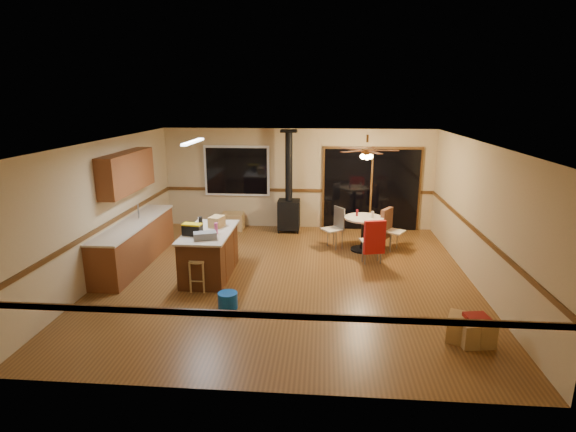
# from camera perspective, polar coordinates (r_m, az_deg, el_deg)

# --- Properties ---
(floor) EXTENTS (7.00, 7.00, 0.00)m
(floor) POSITION_cam_1_polar(r_m,az_deg,el_deg) (8.77, -0.16, -7.79)
(floor) COLOR brown
(floor) RESTS_ON ground
(ceiling) EXTENTS (7.00, 7.00, 0.00)m
(ceiling) POSITION_cam_1_polar(r_m,az_deg,el_deg) (8.12, -0.17, 9.38)
(ceiling) COLOR silver
(ceiling) RESTS_ON ground
(wall_back) EXTENTS (7.00, 0.00, 7.00)m
(wall_back) POSITION_cam_1_polar(r_m,az_deg,el_deg) (11.76, 1.25, 4.73)
(wall_back) COLOR tan
(wall_back) RESTS_ON ground
(wall_front) EXTENTS (7.00, 0.00, 7.00)m
(wall_front) POSITION_cam_1_polar(r_m,az_deg,el_deg) (5.06, -3.50, -9.49)
(wall_front) COLOR tan
(wall_front) RESTS_ON ground
(wall_left) EXTENTS (0.00, 7.00, 7.00)m
(wall_left) POSITION_cam_1_polar(r_m,az_deg,el_deg) (9.31, -22.17, 0.86)
(wall_left) COLOR tan
(wall_left) RESTS_ON ground
(wall_right) EXTENTS (0.00, 7.00, 7.00)m
(wall_right) POSITION_cam_1_polar(r_m,az_deg,el_deg) (8.79, 23.21, -0.03)
(wall_right) COLOR tan
(wall_right) RESTS_ON ground
(chair_rail) EXTENTS (7.00, 7.00, 0.08)m
(chair_rail) POSITION_cam_1_polar(r_m,az_deg,el_deg) (8.43, -0.16, -1.51)
(chair_rail) COLOR #4D2E13
(chair_rail) RESTS_ON ground
(window) EXTENTS (1.72, 0.10, 1.32)m
(window) POSITION_cam_1_polar(r_m,az_deg,el_deg) (11.88, -6.52, 5.71)
(window) COLOR black
(window) RESTS_ON ground
(sliding_door) EXTENTS (2.52, 0.10, 2.10)m
(sliding_door) POSITION_cam_1_polar(r_m,az_deg,el_deg) (11.81, 10.49, 3.28)
(sliding_door) COLOR black
(sliding_door) RESTS_ON ground
(lower_cabinets) EXTENTS (0.60, 3.00, 0.86)m
(lower_cabinets) POSITION_cam_1_polar(r_m,az_deg,el_deg) (9.85, -18.83, -3.36)
(lower_cabinets) COLOR brown
(lower_cabinets) RESTS_ON ground
(countertop) EXTENTS (0.64, 3.04, 0.04)m
(countertop) POSITION_cam_1_polar(r_m,az_deg,el_deg) (9.72, -19.05, -0.84)
(countertop) COLOR #C6B49A
(countertop) RESTS_ON lower_cabinets
(upper_cabinets) EXTENTS (0.35, 2.00, 0.80)m
(upper_cabinets) POSITION_cam_1_polar(r_m,az_deg,el_deg) (9.74, -19.78, 5.28)
(upper_cabinets) COLOR brown
(upper_cabinets) RESTS_ON ground
(kitchen_island) EXTENTS (0.88, 1.68, 0.90)m
(kitchen_island) POSITION_cam_1_polar(r_m,az_deg,el_deg) (8.85, -9.92, -4.66)
(kitchen_island) COLOR #4B2612
(kitchen_island) RESTS_ON ground
(wood_stove) EXTENTS (0.55, 0.50, 2.52)m
(wood_stove) POSITION_cam_1_polar(r_m,az_deg,el_deg) (11.46, 0.11, 1.53)
(wood_stove) COLOR black
(wood_stove) RESTS_ON ground
(ceiling_fan) EXTENTS (0.24, 0.24, 0.55)m
(ceiling_fan) POSITION_cam_1_polar(r_m,az_deg,el_deg) (9.88, 9.99, 7.89)
(ceiling_fan) COLOR brown
(ceiling_fan) RESTS_ON ceiling
(fluorescent_strip) EXTENTS (0.10, 1.20, 0.04)m
(fluorescent_strip) POSITION_cam_1_polar(r_m,az_deg,el_deg) (8.75, -11.98, 9.20)
(fluorescent_strip) COLOR white
(fluorescent_strip) RESTS_ON ceiling
(toolbox_grey) EXTENTS (0.46, 0.34, 0.13)m
(toolbox_grey) POSITION_cam_1_polar(r_m,az_deg,el_deg) (8.23, -10.49, -2.46)
(toolbox_grey) COLOR slate
(toolbox_grey) RESTS_ON kitchen_island
(toolbox_black) EXTENTS (0.37, 0.23, 0.19)m
(toolbox_black) POSITION_cam_1_polar(r_m,az_deg,el_deg) (8.49, -12.05, -1.76)
(toolbox_black) COLOR black
(toolbox_black) RESTS_ON kitchen_island
(toolbox_yellow_lid) EXTENTS (0.38, 0.24, 0.03)m
(toolbox_yellow_lid) POSITION_cam_1_polar(r_m,az_deg,el_deg) (8.46, -12.09, -1.04)
(toolbox_yellow_lid) COLOR gold
(toolbox_yellow_lid) RESTS_ON toolbox_black
(box_on_island) EXTENTS (0.31, 0.36, 0.21)m
(box_on_island) POSITION_cam_1_polar(r_m,az_deg,el_deg) (8.94, -9.03, -0.71)
(box_on_island) COLOR #A58049
(box_on_island) RESTS_ON kitchen_island
(bottle_dark) EXTENTS (0.08, 0.08, 0.26)m
(bottle_dark) POSITION_cam_1_polar(r_m,az_deg,el_deg) (8.78, -11.02, -0.93)
(bottle_dark) COLOR black
(bottle_dark) RESTS_ON kitchen_island
(bottle_pink) EXTENTS (0.08, 0.08, 0.21)m
(bottle_pink) POSITION_cam_1_polar(r_m,az_deg,el_deg) (8.48, -9.12, -1.56)
(bottle_pink) COLOR #D84C8C
(bottle_pink) RESTS_ON kitchen_island
(bottle_white) EXTENTS (0.07, 0.07, 0.18)m
(bottle_white) POSITION_cam_1_polar(r_m,az_deg,el_deg) (9.03, -11.17, -0.74)
(bottle_white) COLOR white
(bottle_white) RESTS_ON kitchen_island
(bar_stool) EXTENTS (0.40, 0.40, 0.60)m
(bar_stool) POSITION_cam_1_polar(r_m,az_deg,el_deg) (8.27, -11.29, -7.32)
(bar_stool) COLOR tan
(bar_stool) RESTS_ON floor
(blue_bucket) EXTENTS (0.42, 0.42, 0.27)m
(blue_bucket) POSITION_cam_1_polar(r_m,az_deg,el_deg) (7.59, -7.65, -10.58)
(blue_bucket) COLOR #0C4AAA
(blue_bucket) RESTS_ON floor
(dining_table) EXTENTS (0.87, 0.87, 0.78)m
(dining_table) POSITION_cam_1_polar(r_m,az_deg,el_deg) (10.22, 9.56, -1.50)
(dining_table) COLOR black
(dining_table) RESTS_ON ground
(glass_red) EXTENTS (0.06, 0.06, 0.14)m
(glass_red) POSITION_cam_1_polar(r_m,az_deg,el_deg) (10.22, 8.76, 0.40)
(glass_red) COLOR #590C14
(glass_red) RESTS_ON dining_table
(glass_cream) EXTENTS (0.08, 0.08, 0.15)m
(glass_cream) POSITION_cam_1_polar(r_m,az_deg,el_deg) (10.10, 10.68, 0.16)
(glass_cream) COLOR beige
(glass_cream) RESTS_ON dining_table
(chair_left) EXTENTS (0.56, 0.56, 0.51)m
(chair_left) POSITION_cam_1_polar(r_m,az_deg,el_deg) (10.32, 6.12, -0.88)
(chair_left) COLOR tan
(chair_left) RESTS_ON ground
(chair_near) EXTENTS (0.52, 0.54, 0.70)m
(chair_near) POSITION_cam_1_polar(r_m,az_deg,el_deg) (9.38, 10.88, -2.64)
(chair_near) COLOR tan
(chair_near) RESTS_ON ground
(chair_right) EXTENTS (0.62, 0.60, 0.70)m
(chair_right) POSITION_cam_1_polar(r_m,az_deg,el_deg) (10.41, 12.51, -0.97)
(chair_right) COLOR tan
(chair_right) RESTS_ON ground
(box_under_window) EXTENTS (0.57, 0.46, 0.44)m
(box_under_window) POSITION_cam_1_polar(r_m,az_deg,el_deg) (11.83, -7.01, -0.68)
(box_under_window) COLOR #A58049
(box_under_window) RESTS_ON floor
(box_corner_a) EXTENTS (0.52, 0.45, 0.35)m
(box_corner_a) POSITION_cam_1_polar(r_m,az_deg,el_deg) (7.05, 22.67, -13.44)
(box_corner_a) COLOR #A58049
(box_corner_a) RESTS_ON floor
(box_corner_b) EXTENTS (0.57, 0.54, 0.37)m
(box_corner_b) POSITION_cam_1_polar(r_m,az_deg,el_deg) (7.06, 21.53, -13.17)
(box_corner_b) COLOR #A58049
(box_corner_b) RESTS_ON floor
(box_small_red) EXTENTS (0.35, 0.30, 0.08)m
(box_small_red) POSITION_cam_1_polar(r_m,az_deg,el_deg) (6.95, 22.85, -11.86)
(box_small_red) COLOR maroon
(box_small_red) RESTS_ON box_corner_a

